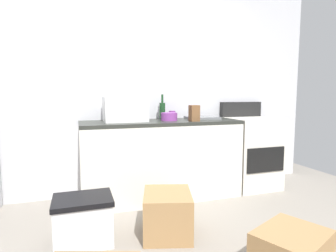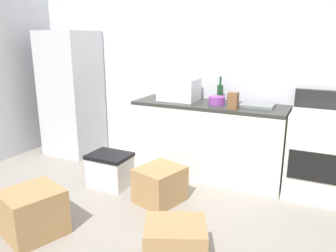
{
  "view_description": "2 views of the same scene",
  "coord_description": "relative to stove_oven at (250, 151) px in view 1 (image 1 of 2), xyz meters",
  "views": [
    {
      "loc": [
        -0.62,
        -1.82,
        1.18
      ],
      "look_at": [
        0.21,
        0.68,
        0.9
      ],
      "focal_mm": 29.59,
      "sensor_mm": 36.0,
      "label": 1
    },
    {
      "loc": [
        1.52,
        -2.42,
        1.65
      ],
      "look_at": [
        0.02,
        0.66,
        0.72
      ],
      "focal_mm": 34.97,
      "sensor_mm": 36.0,
      "label": 2
    }
  ],
  "objects": [
    {
      "name": "microwave",
      "position": [
        -1.63,
        0.02,
        0.57
      ],
      "size": [
        0.46,
        0.34,
        0.27
      ],
      "primitive_type": "cube",
      "color": "white",
      "rests_on": "kitchen_counter"
    },
    {
      "name": "stove_oven",
      "position": [
        0.0,
        0.0,
        0.0
      ],
      "size": [
        0.6,
        0.61,
        1.1
      ],
      "color": "silver",
      "rests_on": "ground_plane"
    },
    {
      "name": "sink_basin",
      "position": [
        -0.67,
        0.06,
        0.45
      ],
      "size": [
        0.36,
        0.32,
        0.03
      ],
      "primitive_type": "cube",
      "color": "slate",
      "rests_on": "kitchen_counter"
    },
    {
      "name": "kitchen_counter",
      "position": [
        -1.22,
        -0.01,
        -0.02
      ],
      "size": [
        1.8,
        0.6,
        0.9
      ],
      "color": "silver",
      "rests_on": "ground_plane"
    },
    {
      "name": "coffee_mug",
      "position": [
        -1.02,
        0.18,
        0.48
      ],
      "size": [
        0.08,
        0.08,
        0.1
      ],
      "primitive_type": "cylinder",
      "color": "purple",
      "rests_on": "kitchen_counter"
    },
    {
      "name": "knife_block",
      "position": [
        -0.89,
        -0.19,
        0.52
      ],
      "size": [
        0.1,
        0.1,
        0.18
      ],
      "primitive_type": "cube",
      "color": "brown",
      "rests_on": "kitchen_counter"
    },
    {
      "name": "wine_bottle",
      "position": [
        -1.15,
        0.17,
        0.54
      ],
      "size": [
        0.07,
        0.07,
        0.3
      ],
      "color": "#193F1E",
      "rests_on": "kitchen_counter"
    },
    {
      "name": "wall_back",
      "position": [
        -1.52,
        0.34,
        0.83
      ],
      "size": [
        5.0,
        0.1,
        2.6
      ],
      "primitive_type": "cube",
      "color": "silver",
      "rests_on": "ground_plane"
    },
    {
      "name": "cardboard_box_large",
      "position": [
        -1.43,
        -0.88,
        -0.28
      ],
      "size": [
        0.51,
        0.54,
        0.37
      ],
      "primitive_type": "cube",
      "rotation": [
        0.0,
        0.0,
        -0.28
      ],
      "color": "#A37A4C",
      "rests_on": "ground_plane"
    },
    {
      "name": "storage_bin",
      "position": [
        -2.11,
        -0.8,
        -0.27
      ],
      "size": [
        0.46,
        0.36,
        0.38
      ],
      "color": "silver",
      "rests_on": "ground_plane"
    },
    {
      "name": "mixing_bowl",
      "position": [
        -1.13,
        -0.02,
        0.48
      ],
      "size": [
        0.19,
        0.19,
        0.09
      ],
      "primitive_type": "cylinder",
      "color": "purple",
      "rests_on": "kitchen_counter"
    }
  ]
}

